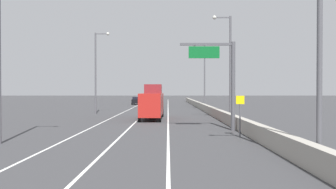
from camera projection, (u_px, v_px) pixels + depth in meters
ground_plane at (161, 107)px, 67.88m from camera, size 320.00×320.00×0.00m
lane_stripe_left at (130, 109)px, 58.89m from camera, size 0.16×130.00×0.00m
lane_stripe_center at (149, 109)px, 58.88m from camera, size 0.16×130.00×0.00m
lane_stripe_right at (168, 109)px, 58.88m from camera, size 0.16×130.00×0.00m
jersey_barrier_right at (213, 111)px, 43.87m from camera, size 0.60×120.00×1.10m
overhead_sign_gantry at (225, 75)px, 27.16m from camera, size 4.68×0.36×7.50m
speed_advisory_sign at (240, 113)px, 23.22m from camera, size 0.60×0.11×3.00m
lamp_post_right_near at (315, 16)px, 14.29m from camera, size 2.14×0.44×11.82m
lamp_post_right_second at (229, 61)px, 36.12m from camera, size 2.14×0.44×11.82m
lamp_post_right_third at (204, 72)px, 57.94m from camera, size 2.14×0.44×11.82m
lamp_post_left_near at (3, 38)px, 20.30m from camera, size 2.14×0.44×11.82m
lamp_post_left_mid at (97, 68)px, 46.49m from camera, size 2.14×0.44×11.82m
car_silver_0 at (149, 100)px, 84.49m from camera, size 2.01×4.79×2.05m
car_white_1 at (146, 101)px, 72.59m from camera, size 1.93×4.44×2.00m
car_black_2 at (136, 101)px, 78.32m from camera, size 1.97×4.60×1.90m
car_gray_3 at (140, 99)px, 91.80m from camera, size 2.03×4.53×2.07m
car_green_4 at (158, 102)px, 66.78m from camera, size 1.92×4.26×2.14m
box_truck at (152, 103)px, 38.28m from camera, size 2.62×8.92×4.16m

